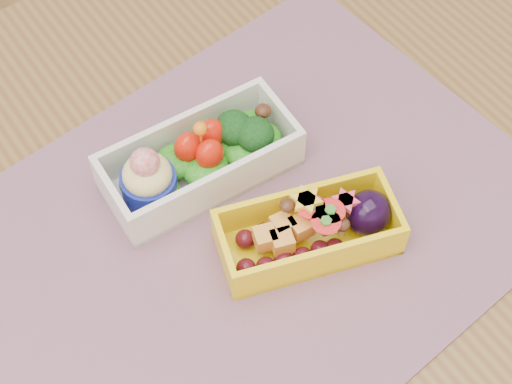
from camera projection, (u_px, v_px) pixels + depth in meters
table at (268, 282)px, 0.81m from camera, size 1.20×0.80×0.75m
placemat at (252, 223)px, 0.73m from camera, size 0.54×0.43×0.00m
bento_white at (199, 160)px, 0.74m from camera, size 0.19×0.09×0.07m
bento_yellow at (312, 230)px, 0.70m from camera, size 0.17×0.11×0.05m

